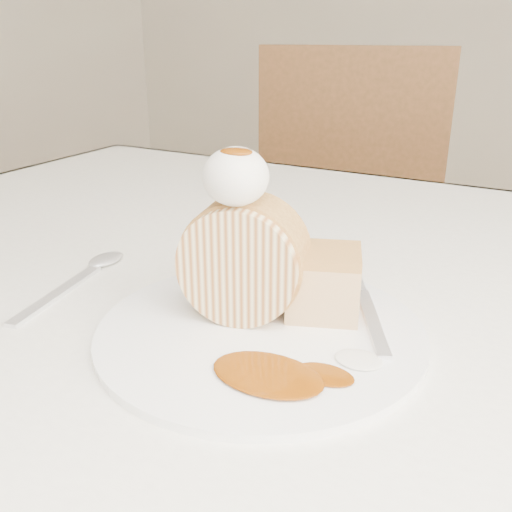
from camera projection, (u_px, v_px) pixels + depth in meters
The scene contains 10 objects.
table at pixel (317, 331), 0.69m from camera, with size 1.40×0.90×0.75m.
chair_far at pixel (352, 205), 1.56m from camera, with size 0.54×0.54×0.97m.
plate at pixel (261, 331), 0.50m from camera, with size 0.29×0.29×0.01m, color white.
roulade_slice at pixel (244, 260), 0.51m from camera, with size 0.11×0.11×0.06m, color beige.
cake_chunk at pixel (323, 286), 0.52m from camera, with size 0.06×0.06×0.05m, color #B98A46.
whipped_cream at pixel (236, 177), 0.47m from camera, with size 0.06×0.06×0.05m, color silver.
caramel_drizzle at pixel (236, 144), 0.45m from camera, with size 0.03×0.02×0.01m, color #6E3004.
caramel_pool at pixel (268, 374), 0.43m from camera, with size 0.09×0.06×0.00m, color #6E3004, non-canonical shape.
fork at pixel (372, 321), 0.51m from camera, with size 0.02×0.17×0.00m, color silver.
spoon at pixel (58, 294), 0.58m from camera, with size 0.03×0.17×0.00m, color silver.
Camera 1 is at (0.23, -0.37, 1.00)m, focal length 40.00 mm.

